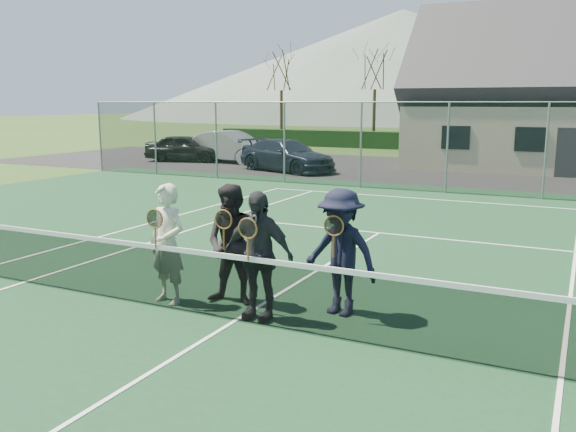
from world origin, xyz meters
name	(u,v)px	position (x,y,z in m)	size (l,w,h in m)	color
ground	(478,173)	(0.00, 20.00, 0.00)	(220.00, 220.00, 0.00)	#2B491A
court_surface	(235,322)	(0.00, 0.00, 0.01)	(30.00, 30.00, 0.02)	#14381E
tarmac_carpark	(387,169)	(-4.00, 20.00, 0.01)	(40.00, 12.00, 0.01)	black
hedge_row	(512,144)	(0.00, 32.00, 0.55)	(40.00, 1.20, 1.10)	black
hill_west	(401,66)	(-25.00, 95.00, 9.00)	(110.00, 110.00, 18.00)	#54655C
car_a	(186,148)	(-14.34, 18.87, 0.69)	(1.64, 4.07, 1.39)	black
car_b	(231,147)	(-11.98, 19.42, 0.79)	(1.67, 4.79, 1.58)	#989DA0
car_c	(287,155)	(-7.67, 17.08, 0.70)	(1.96, 4.81, 1.40)	#192033
court_markings	(235,321)	(0.00, 0.00, 0.02)	(11.03, 23.83, 0.01)	white
tennis_net	(235,285)	(0.00, 0.00, 0.54)	(11.68, 0.08, 1.10)	slate
perimeter_fence	(447,148)	(0.00, 13.50, 1.52)	(30.07, 0.07, 3.02)	slate
tree_a	(281,62)	(-16.00, 33.00, 5.79)	(3.20, 3.20, 7.77)	#382614
tree_b	(375,59)	(-9.00, 33.00, 5.79)	(3.20, 3.20, 7.77)	#372514
tree_c	(556,54)	(2.00, 33.00, 5.79)	(3.20, 3.20, 7.77)	#3C2715
player_a	(167,244)	(-1.31, 0.26, 0.92)	(0.73, 0.56, 1.80)	beige
player_b	(234,245)	(-0.40, 0.64, 0.92)	(0.96, 0.80, 1.80)	black
player_c	(258,255)	(0.22, 0.25, 0.92)	(1.06, 0.51, 1.80)	#26262B
player_d	(341,252)	(1.18, 0.92, 0.92)	(1.28, 0.89, 1.80)	black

